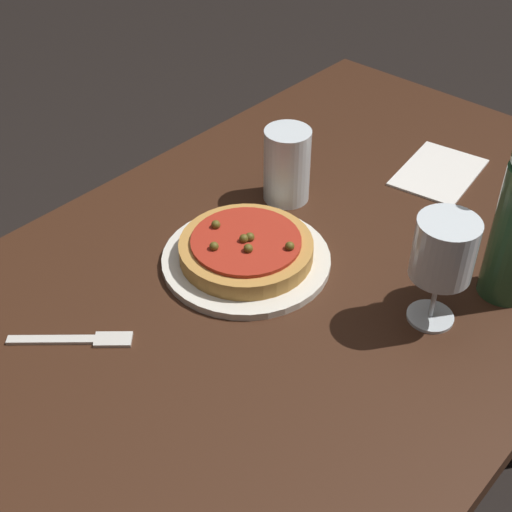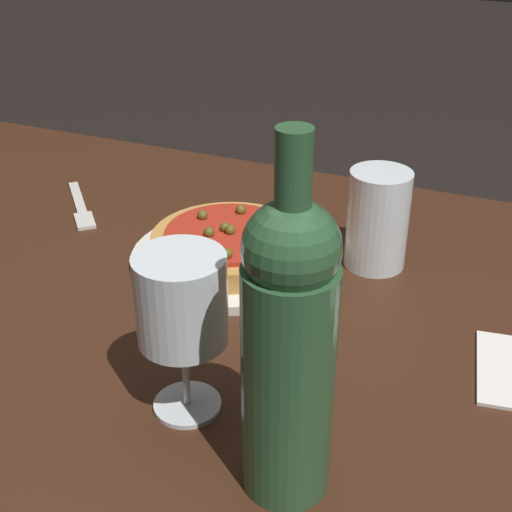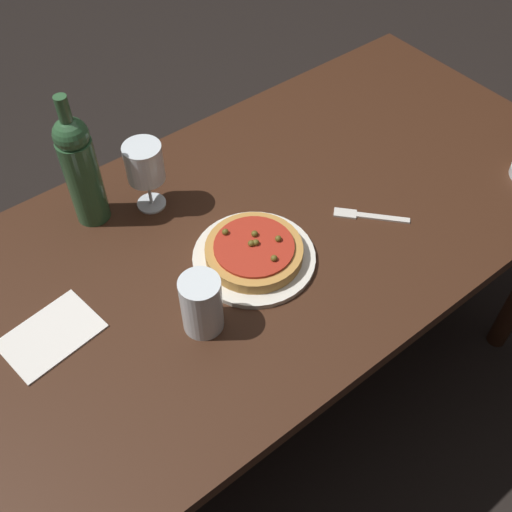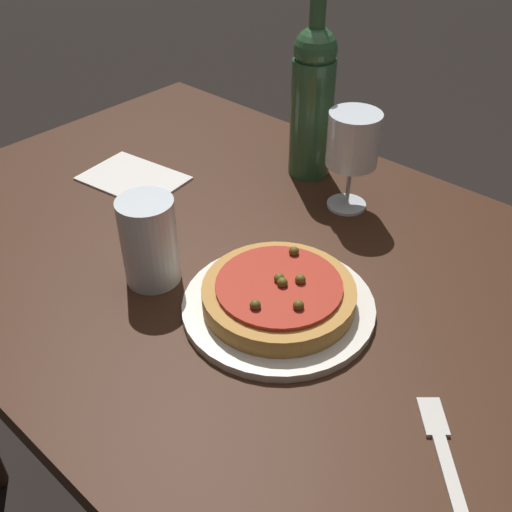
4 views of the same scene
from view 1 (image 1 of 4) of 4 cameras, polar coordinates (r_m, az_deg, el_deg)
name	(u,v)px [view 1 (image 1 of 4)]	position (r m, az deg, el deg)	size (l,w,h in m)	color
dining_table	(237,357)	(1.07, -1.53, -8.06)	(1.59, 0.79, 0.77)	#381E11
dinner_plate	(246,259)	(1.08, -0.79, -0.27)	(0.26, 0.26, 0.01)	silver
pizza	(246,248)	(1.07, -0.80, 0.63)	(0.20, 0.20, 0.04)	#BC843D
wine_glass	(444,252)	(0.95, 14.80, 0.33)	(0.08, 0.08, 0.17)	silver
water_cup	(287,165)	(1.19, 2.49, 7.27)	(0.08, 0.08, 0.13)	silver
fork	(78,340)	(0.99, -14.02, -6.52)	(0.13, 0.14, 0.00)	beige
paper_napkin	(439,172)	(1.33, 14.42, 6.50)	(0.19, 0.15, 0.00)	silver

